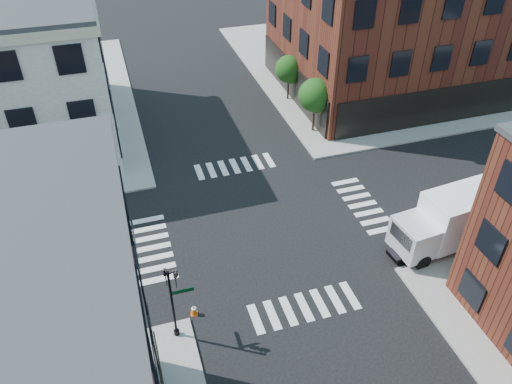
% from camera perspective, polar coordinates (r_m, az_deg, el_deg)
% --- Properties ---
extents(ground, '(120.00, 120.00, 0.00)m').
position_cam_1_polar(ground, '(31.99, 0.89, -3.78)').
color(ground, black).
rests_on(ground, ground).
extents(sidewalk_ne, '(30.00, 30.00, 0.15)m').
position_cam_1_polar(sidewalk_ne, '(56.44, 15.16, 14.22)').
color(sidewalk_ne, gray).
rests_on(sidewalk_ne, ground).
extents(building_ne, '(25.00, 16.00, 12.00)m').
position_cam_1_polar(building_ne, '(50.30, 18.68, 18.07)').
color(building_ne, '#431810').
rests_on(building_ne, ground).
extents(tree_near, '(2.69, 2.69, 4.49)m').
position_cam_1_polar(tree_near, '(40.37, 6.88, 10.75)').
color(tree_near, black).
rests_on(tree_near, ground).
extents(tree_far, '(2.43, 2.43, 4.07)m').
position_cam_1_polar(tree_far, '(45.50, 3.85, 13.69)').
color(tree_far, black).
rests_on(tree_far, ground).
extents(signal_pole, '(1.29, 1.24, 4.60)m').
position_cam_1_polar(signal_pole, '(24.35, -9.51, -11.61)').
color(signal_pole, black).
rests_on(signal_pole, ground).
extents(box_truck, '(8.28, 3.24, 3.67)m').
position_cam_1_polar(box_truck, '(31.87, 22.14, -2.80)').
color(box_truck, white).
rests_on(box_truck, ground).
extents(traffic_cone, '(0.43, 0.43, 0.66)m').
position_cam_1_polar(traffic_cone, '(26.96, -7.12, -13.23)').
color(traffic_cone, '#E1550A').
rests_on(traffic_cone, ground).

